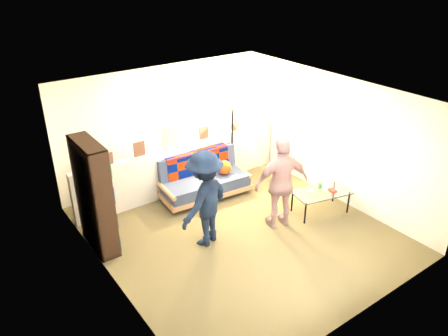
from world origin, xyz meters
The scene contains 10 objects.
ground centered at (0.00, 0.00, 0.00)m, with size 5.00×5.00×0.00m, color brown.
room_shell centered at (0.00, 0.47, 1.67)m, with size 4.60×5.05×2.45m.
half_wall_ledge centered at (0.00, 1.80, 0.50)m, with size 4.45×0.15×1.00m, color silver.
ledge_decor centered at (-0.23, 1.78, 1.18)m, with size 2.97×0.02×0.45m.
futon_sofa centered at (0.23, 1.38, 0.35)m, with size 1.81×0.98×0.75m.
bookshelf centered at (-2.08, 0.98, 0.86)m, with size 0.31×0.92×1.84m.
coffee_table centered at (1.61, -0.41, 0.40)m, with size 1.13×0.78×0.53m.
floor_lamp centered at (1.08, 1.62, 1.17)m, with size 0.37×0.29×1.65m.
person_left centered at (-0.62, 0.06, 0.82)m, with size 1.06×0.61×1.64m, color black.
person_right centered at (0.71, -0.28, 0.83)m, with size 0.97×0.40×1.66m, color pink.
Camera 1 is at (-3.89, -4.98, 4.34)m, focal length 35.00 mm.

